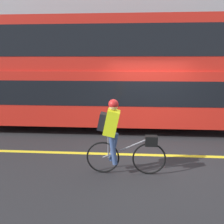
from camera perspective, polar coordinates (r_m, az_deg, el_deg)
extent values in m
plane|color=#232326|center=(5.99, 10.50, -11.28)|extent=(80.00, 80.00, 0.00)
cube|color=yellow|center=(6.05, 10.44, -11.00)|extent=(50.00, 0.14, 0.01)
cube|color=gray|center=(11.00, 7.42, 0.67)|extent=(60.00, 2.18, 0.14)
cube|color=#9E9EA3|center=(11.99, 7.50, 16.28)|extent=(60.00, 0.30, 6.20)
cylinder|color=black|center=(8.55, 17.47, -0.39)|extent=(1.06, 0.30, 1.06)
cylinder|color=black|center=(9.39, -24.13, 0.24)|extent=(1.06, 0.30, 1.06)
cube|color=red|center=(8.25, -4.43, 4.65)|extent=(10.35, 2.55, 1.82)
cube|color=black|center=(8.22, -4.46, 6.15)|extent=(9.94, 2.57, 0.80)
cube|color=red|center=(8.17, -4.66, 16.88)|extent=(10.35, 2.44, 1.68)
cube|color=black|center=(8.17, -4.67, 17.47)|extent=(9.94, 2.46, 0.94)
torus|color=black|center=(4.97, 9.64, -11.95)|extent=(0.74, 0.04, 0.74)
torus|color=black|center=(4.96, -2.39, -11.77)|extent=(0.74, 0.04, 0.74)
cylinder|color=slate|center=(4.84, 3.67, -9.38)|extent=(1.03, 0.03, 0.50)
cylinder|color=slate|center=(4.84, -0.96, -8.90)|extent=(0.03, 0.03, 0.54)
cube|color=black|center=(4.81, 10.20, -7.42)|extent=(0.26, 0.16, 0.22)
cube|color=#D8EA19|center=(4.66, -0.12, -2.74)|extent=(0.37, 0.32, 0.58)
cube|color=black|center=(4.67, -2.57, -2.46)|extent=(0.21, 0.26, 0.38)
cylinder|color=#384C7A|center=(4.94, 0.42, -9.13)|extent=(0.22, 0.11, 0.66)
cylinder|color=#384C7A|center=(4.78, 0.29, -9.96)|extent=(0.20, 0.11, 0.66)
sphere|color=tan|center=(4.57, 0.37, 1.53)|extent=(0.19, 0.19, 0.19)
sphere|color=red|center=(4.56, 0.38, 2.06)|extent=(0.21, 0.21, 0.21)
cylinder|color=#262628|center=(10.78, 3.42, 3.16)|extent=(0.51, 0.51, 0.84)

